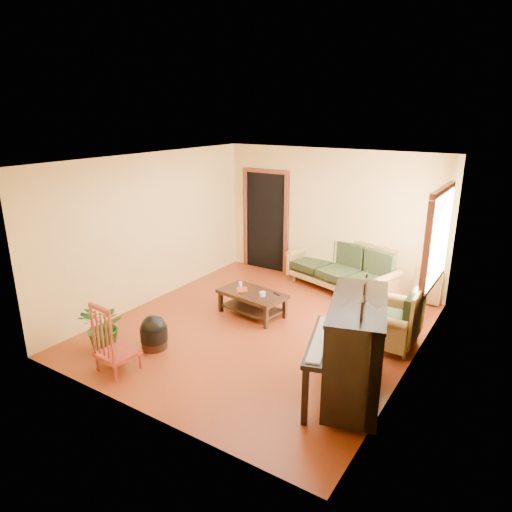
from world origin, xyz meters
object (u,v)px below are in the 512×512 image
Objects in this scene: sofa at (340,267)px; piano at (355,352)px; red_chair at (116,336)px; armchair at (390,315)px; coffee_table at (252,303)px; footstool at (154,336)px; potted_plant at (105,327)px; ceramic_crock at (419,297)px.

sofa is 1.51× the size of piano.
armchair is at bearing 48.43° from red_chair.
coffee_table is 1.79m from footstool.
potted_plant is (-0.55, -0.40, 0.17)m from footstool.
coffee_table is 1.56× the size of potted_plant.
red_chair is 3.47× the size of ceramic_crock.
red_chair is (-2.82, -1.06, -0.14)m from piano.
potted_plant is at bearing -143.56° from footstool.
piano is at bearing -88.45° from armchair.
ceramic_crock is at bearing 73.86° from piano.
sofa is 1.93× the size of coffee_table.
ceramic_crock is (1.45, 0.10, -0.32)m from sofa.
sofa is at bearing 64.05° from potted_plant.
sofa is 7.68× the size of ceramic_crock.
footstool is 0.70m from potted_plant.
armchair reaches higher than coffee_table.
red_chair is 1.36× the size of potted_plant.
sofa is at bearing -176.20° from ceramic_crock.
piano is 3.50m from potted_plant.
piano reaches higher than armchair.
armchair is at bearing -31.15° from sofa.
sofa is 2.13m from armchair.
coffee_table is at bearing -174.30° from armchair.
red_chair reaches higher than coffee_table.
piano is 3.63× the size of footstool.
piano is 2.91m from footstool.
red_chair is (-2.77, -2.61, 0.02)m from armchair.
sofa is at bearing 98.60° from piano.
sofa reaches higher than potted_plant.
piano is at bearing -89.34° from ceramic_crock.
armchair is at bearing 75.33° from piano.
red_chair is at bearing -176.29° from piano.
potted_plant is at bearing -118.16° from coffee_table.
potted_plant is (-3.34, -2.34, -0.11)m from armchair.
red_chair is 0.65m from potted_plant.
sofa is 3.01× the size of potted_plant.
footstool is at bearing -108.77° from coffee_table.
piano reaches higher than red_chair.
coffee_table is 2.66m from piano.
footstool is at bearing -145.86° from armchair.
red_chair is at bearing -103.02° from coffee_table.
ceramic_crock is at bearing 88.73° from armchair.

